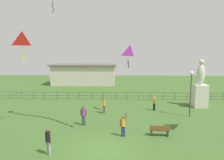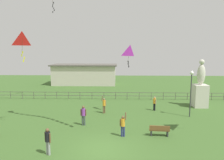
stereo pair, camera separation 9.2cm
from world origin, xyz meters
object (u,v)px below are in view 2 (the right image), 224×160
Objects in this scene: person_3 at (104,104)px; park_bench at (159,130)px; person_4 at (48,140)px; kite_0 at (130,51)px; kite_3 at (22,39)px; person_5 at (123,124)px; lamppost at (191,84)px; person_0 at (154,103)px; statue_monument at (200,90)px; person_2 at (83,114)px.

park_bench is at bearing -51.05° from person_3.
kite_0 is at bearing 57.70° from person_4.
kite_3 is at bearing 173.58° from park_bench.
kite_0 is (0.78, 5.72, 5.36)m from person_5.
kite_3 is (-10.58, 1.19, 6.78)m from park_bench.
person_5 is at bearing -143.29° from lamppost.
person_0 is at bearing 26.32° from kite_3.
person_5 is at bearing -116.76° from person_0.
person_3 reaches higher than park_bench.
person_4 is at bearing -139.70° from statue_monument.
lamppost is 8.51m from person_5.
kite_3 is (-8.61, -4.37, 0.94)m from kite_0.
person_5 is 10.14m from kite_3.
person_4 is 8.21m from kite_3.
kite_0 is at bearing 171.94° from lamppost.
person_0 is (0.76, 6.80, 0.41)m from park_bench.
kite_0 is at bearing -1.60° from person_3.
person_4 is at bearing -122.30° from kite_0.
person_3 reaches higher than person_0.
lamppost is at bearing 14.91° from person_2.
person_3 reaches higher than person_4.
person_3 is at bearing 107.35° from person_5.
person_4 is at bearing -53.48° from kite_3.
person_3 is 0.77× the size of kite_3.
person_5 is at bearing -97.80° from kite_0.
person_3 is (-10.69, -2.79, -0.97)m from statue_monument.
park_bench is 0.71× the size of kite_0.
person_4 reaches higher than park_bench.
person_5 is (-8.88, -8.58, -0.95)m from statue_monument.
statue_monument reaches higher than person_2.
person_0 is at bearing 63.24° from person_5.
kite_0 reaches higher than park_bench.
park_bench is at bearing -126.08° from statue_monument.
statue_monument is 3.16× the size of person_4.
kite_0 is (4.12, 3.46, 5.32)m from person_2.
kite_3 is at bearing 126.52° from person_4.
park_bench is 0.89× the size of person_2.
person_0 is 0.89× the size of person_4.
person_2 is at bearing 145.85° from person_5.
statue_monument reaches higher than person_5.
lamppost is 15.36m from kite_3.
kite_3 reaches higher than person_4.
person_0 is at bearing 146.12° from lamppost.
person_2 is (-6.84, -4.69, 0.12)m from person_0.
statue_monument is at bearing 57.87° from lamppost.
kite_3 is (-16.71, -7.23, 5.35)m from statue_monument.
kite_3 reaches higher than park_bench.
statue_monument is 2.26× the size of kite_3.
person_2 is 5.35m from person_4.
person_0 is at bearing 34.45° from person_2.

